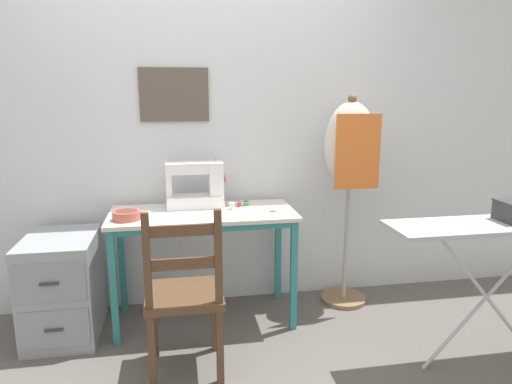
% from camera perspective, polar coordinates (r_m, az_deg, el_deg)
% --- Properties ---
extents(ground_plane, '(14.00, 14.00, 0.00)m').
position_cam_1_polar(ground_plane, '(2.95, -5.97, -17.81)').
color(ground_plane, '#5B5651').
extents(wall_back, '(10.00, 0.07, 2.55)m').
position_cam_1_polar(wall_back, '(3.14, -7.29, 8.54)').
color(wall_back, silver).
rests_on(wall_back, ground_plane).
extents(sewing_table, '(1.16, 0.52, 0.74)m').
position_cam_1_polar(sewing_table, '(2.92, -6.61, -4.32)').
color(sewing_table, silver).
rests_on(sewing_table, ground_plane).
extents(sewing_machine, '(0.38, 0.16, 0.32)m').
position_cam_1_polar(sewing_machine, '(2.99, -7.21, 0.72)').
color(sewing_machine, white).
rests_on(sewing_machine, sewing_table).
extents(fabric_bowl, '(0.17, 0.17, 0.05)m').
position_cam_1_polar(fabric_bowl, '(2.81, -15.86, -2.79)').
color(fabric_bowl, '#B25647').
rests_on(fabric_bowl, sewing_table).
extents(scissors, '(0.14, 0.11, 0.01)m').
position_cam_1_polar(scissors, '(2.87, 2.70, -2.50)').
color(scissors, silver).
rests_on(scissors, sewing_table).
extents(thread_spool_near_machine, '(0.04, 0.04, 0.04)m').
position_cam_1_polar(thread_spool_near_machine, '(2.94, -3.02, -1.76)').
color(thread_spool_near_machine, silver).
rests_on(thread_spool_near_machine, sewing_table).
extents(thread_spool_mid_table, '(0.03, 0.03, 0.04)m').
position_cam_1_polar(thread_spool_mid_table, '(3.00, -2.12, -1.56)').
color(thread_spool_mid_table, red).
rests_on(thread_spool_mid_table, sewing_table).
extents(thread_spool_far_edge, '(0.04, 0.04, 0.03)m').
position_cam_1_polar(thread_spool_far_edge, '(3.03, -1.24, -1.46)').
color(thread_spool_far_edge, green).
rests_on(thread_spool_far_edge, sewing_table).
extents(wooden_chair, '(0.40, 0.38, 0.93)m').
position_cam_1_polar(wooden_chair, '(2.46, -8.95, -12.72)').
color(wooden_chair, '#513823').
rests_on(wooden_chair, ground_plane).
extents(filing_cabinet, '(0.41, 0.56, 0.63)m').
position_cam_1_polar(filing_cabinet, '(3.09, -22.96, -10.83)').
color(filing_cabinet, '#93999E').
rests_on(filing_cabinet, ground_plane).
extents(dress_form, '(0.36, 0.32, 1.47)m').
position_cam_1_polar(dress_form, '(3.16, 11.67, 4.58)').
color(dress_form, '#846647').
rests_on(dress_form, ground_plane).
extents(ironing_board, '(1.14, 0.32, 0.82)m').
position_cam_1_polar(ironing_board, '(2.70, 27.64, -4.40)').
color(ironing_board, '#ADB2B7').
rests_on(ironing_board, ground_plane).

